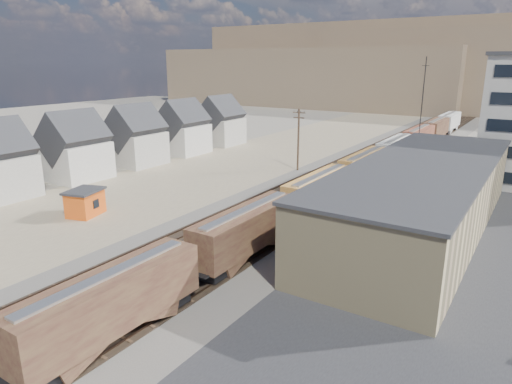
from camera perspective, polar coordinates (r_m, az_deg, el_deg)
The scene contains 12 objects.
ground at distance 38.07m, azimuth -13.64°, elevation -11.34°, with size 300.00×300.00×0.00m, color #6B6356.
ballast_bed at distance 78.92m, azimuth 13.42°, elevation 3.01°, with size 18.00×200.00×0.06m, color #4C4742.
dirt_yard at distance 79.24m, azimuth -2.85°, elevation 3.48°, with size 24.00×180.00×0.03m, color #7F6C57.
asphalt_lot at distance 60.38m, azimuth 28.36°, elevation -2.50°, with size 26.00×120.00×0.04m, color #232326.
rail_tracks at distance 79.08m, azimuth 13.05°, elevation 3.12°, with size 11.40×200.00×0.24m.
freight_train at distance 74.24m, azimuth 15.48°, elevation 4.25°, with size 3.00×119.74×4.46m.
warehouse at distance 50.71m, azimuth 19.99°, elevation -0.47°, with size 12.40×40.40×7.25m.
utility_pole_north at distance 73.99m, azimuth 5.32°, elevation 6.69°, with size 2.20×0.32×10.00m.
radio_mast at distance 85.37m, azimuth 19.98°, elevation 9.65°, with size 1.20×0.16×18.00m.
townhouse_row at distance 77.14m, azimuth -18.09°, elevation 5.63°, with size 8.15×68.16×10.47m.
hills_north at distance 192.37m, azimuth 26.12°, elevation 13.53°, with size 265.00×80.00×32.00m.
maintenance_shed at distance 56.09m, azimuth -20.59°, elevation -1.21°, with size 4.29×4.94×3.08m.
Camera 1 is at (25.17, -22.79, 17.22)m, focal length 32.00 mm.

